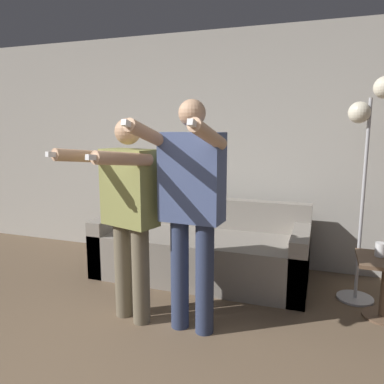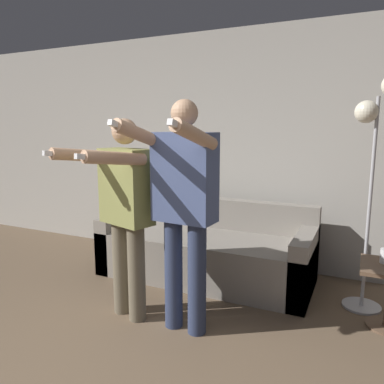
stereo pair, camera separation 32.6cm
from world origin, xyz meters
name	(u,v)px [view 1 (the left image)]	position (x,y,z in m)	size (l,w,h in m)	color
wall_back	(213,149)	(0.00, 3.17, 1.30)	(10.00, 0.05, 2.60)	#B7B2A8
couch	(201,251)	(0.04, 2.58, 0.27)	(2.16, 0.86, 0.78)	gray
person_left	(128,207)	(-0.22, 1.53, 0.94)	(0.64, 0.77, 1.62)	#6B604C
person_right	(191,201)	(0.30, 1.54, 1.02)	(0.56, 0.69, 1.75)	#2D3856
cat	(168,190)	(-0.47, 2.91, 0.85)	(0.40, 0.14, 0.15)	#3D3833
floor_lamp	(369,138)	(1.55, 2.53, 1.46)	(0.36, 0.32, 1.97)	#B2B2B7
cup	(381,250)	(1.68, 2.30, 0.56)	(0.09, 0.09, 0.11)	white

